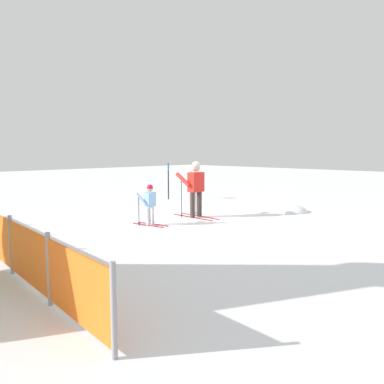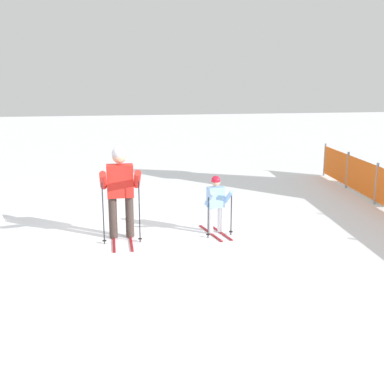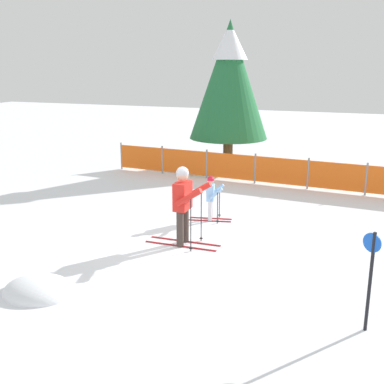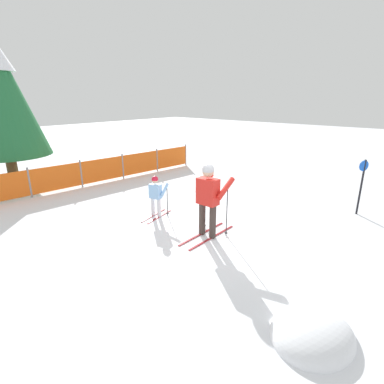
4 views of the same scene
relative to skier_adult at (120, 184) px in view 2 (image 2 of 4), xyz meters
The scene contains 3 objects.
ground_plane 1.02m from the skier_adult, 74.34° to the right, with size 60.00×60.00×0.00m, color white.
skier_adult is the anchor object (origin of this frame).
skier_child 1.79m from the skier_adult, 89.15° to the left, with size 1.07×0.53×1.11m.
Camera 2 is at (8.45, -0.00, 2.86)m, focal length 45.00 mm.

